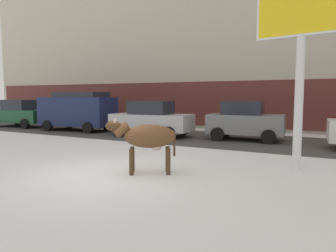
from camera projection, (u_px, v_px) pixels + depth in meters
ground_plane at (105, 174)px, 8.39m from camera, size 120.00×120.00×0.00m
road_strip at (209, 138)px, 15.40m from camera, size 60.00×5.60×0.01m
building_facade at (248, 31)px, 21.12m from camera, size 44.00×6.10×13.00m
cow_brown at (147, 137)px, 8.41m from camera, size 1.84×1.33×1.54m
billboard at (302, 15)px, 8.53m from camera, size 2.52×0.65×5.56m
car_darkgreen_sedan at (21, 113)px, 21.19m from camera, size 4.32×2.22×1.84m
car_navy_van at (78, 110)px, 18.82m from camera, size 4.73×2.38×2.32m
car_silver_sedan at (152, 119)px, 16.17m from camera, size 4.32×2.22×1.84m
car_grey_hatchback at (245, 121)px, 14.78m from camera, size 3.62×2.13×1.86m
pedestrian_near_billboard at (128, 114)px, 21.21m from camera, size 0.36×0.24×1.73m
pedestrian_by_cars at (109, 113)px, 21.99m from camera, size 0.36×0.24×1.73m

